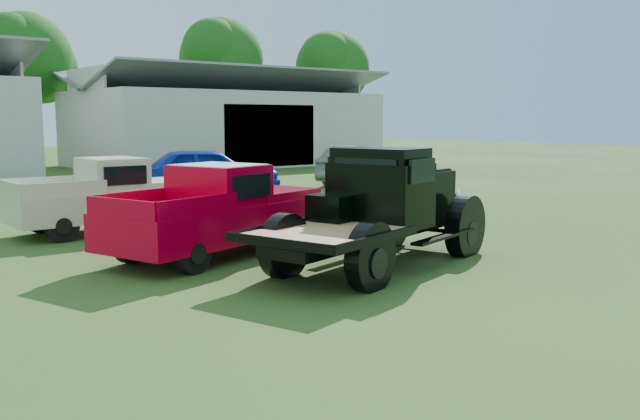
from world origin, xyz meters
TOP-DOWN VIEW (x-y plane):
  - ground at (0.00, 0.00)m, footprint 120.00×120.00m
  - shed_right at (14.00, 27.00)m, footprint 16.80×9.20m
  - tree_c at (5.00, 33.00)m, footprint 5.40×5.40m
  - tree_d at (18.00, 34.00)m, footprint 6.00×6.00m
  - tree_e at (26.00, 32.00)m, footprint 5.70×5.70m
  - vintage_flatbed at (1.25, 0.92)m, footprint 5.58×3.41m
  - red_pickup at (-0.44, 3.52)m, footprint 5.10×3.15m
  - white_pickup at (-0.87, 7.55)m, footprint 4.53×1.80m
  - misc_car_blue at (4.67, 12.77)m, footprint 5.21×3.48m
  - misc_car_grey at (11.70, 13.19)m, footprint 4.79×3.43m

SIDE VIEW (x-z plane):
  - ground at x=0.00m, z-range 0.00..0.00m
  - misc_car_grey at x=11.70m, z-range 0.00..1.50m
  - misc_car_blue at x=4.67m, z-range 0.00..1.65m
  - white_pickup at x=-0.87m, z-range 0.00..1.66m
  - red_pickup at x=-0.44m, z-range 0.00..1.74m
  - vintage_flatbed at x=1.25m, z-range 0.00..2.07m
  - shed_right at x=14.00m, z-range 0.00..5.20m
  - tree_c at x=5.00m, z-range 0.00..9.00m
  - tree_e at x=26.00m, z-range 0.00..9.50m
  - tree_d at x=18.00m, z-range 0.00..10.00m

